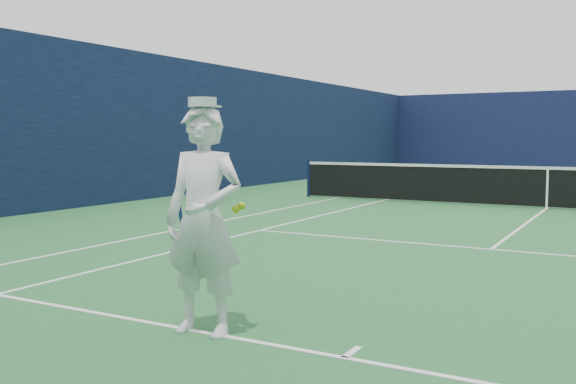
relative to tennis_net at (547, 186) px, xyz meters
name	(u,v)px	position (x,y,z in m)	size (l,w,h in m)	color
ground	(547,209)	(0.00, 0.00, -0.55)	(80.00, 80.00, 0.00)	#266330
court_markings	(547,208)	(0.00, 0.00, -0.55)	(11.03, 23.83, 0.01)	white
windscreen_fence	(549,125)	(0.00, 0.00, 1.45)	(20.12, 36.12, 4.00)	#0F1437
tennis_net	(547,186)	(0.00, 0.00, 0.00)	(12.88, 0.09, 1.07)	#141E4C
tennis_player	(204,220)	(-1.33, -11.88, 0.44)	(0.84, 0.56, 2.04)	white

